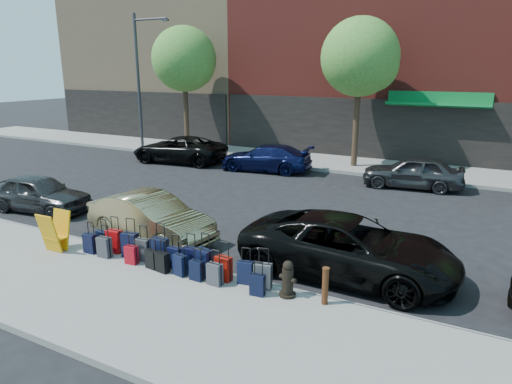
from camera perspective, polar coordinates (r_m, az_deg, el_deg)
The scene contains 38 objects.
ground at distance 15.69m, azimuth 0.59°, elevation -3.37°, with size 120.00×120.00×0.00m, color black.
sidewalk_near at distance 10.77m, azimuth -15.90°, elevation -12.66°, with size 60.00×4.00×0.15m, color gray.
sidewalk_far at distance 24.70m, azimuth 11.31°, elevation 3.43°, with size 60.00×4.00×0.15m, color gray.
curb_near at distance 12.13m, azimuth -9.29°, elevation -8.97°, with size 60.00×0.08×0.15m, color gray.
curb_far at distance 22.81m, azimuth 9.83°, elevation 2.53°, with size 60.00×0.08×0.15m, color gray.
building_left at distance 38.77m, azimuth -8.78°, elevation 19.48°, with size 15.00×12.12×16.00m.
tree_left at distance 28.18m, azimuth -8.73°, elevation 15.90°, with size 3.80×3.80×7.27m.
tree_center at distance 23.55m, azimuth 13.19°, elevation 15.85°, with size 3.80×3.80×7.27m.
streetlight at distance 29.49m, azimuth -14.25°, elevation 14.12°, with size 2.59×0.18×8.00m.
suitcase_front_0 at distance 13.32m, azimuth -18.57°, elevation -5.71°, with size 0.38×0.22×0.88m.
suitcase_front_1 at distance 13.03m, azimuth -17.28°, elevation -5.88°, with size 0.43×0.26×1.01m.
suitcase_front_2 at distance 12.62m, azimuth -15.43°, elevation -6.36°, with size 0.47×0.32×1.05m.
suitcase_front_3 at distance 12.30m, azimuth -13.93°, elevation -7.01°, with size 0.41×0.24×0.95m.
suitcase_front_4 at distance 12.04m, azimuth -11.94°, elevation -7.18°, with size 0.46×0.27×1.07m.
suitcase_front_5 at distance 11.71m, azimuth -10.12°, elevation -8.06°, with size 0.36×0.20×0.87m.
suitcase_front_6 at distance 11.50m, azimuth -8.21°, elevation -8.28°, with size 0.41×0.25×0.96m.
suitcase_front_7 at distance 11.18m, azimuth -6.54°, elevation -8.73°, with size 0.48×0.33×1.07m.
suitcase_front_8 at distance 10.91m, azimuth -4.10°, elevation -9.51°, with size 0.41×0.25×0.95m.
suitcase_front_9 at distance 10.74m, azimuth -1.33°, elevation -10.02°, with size 0.39×0.26×0.87m.
suitcase_front_10 at distance 10.51m, azimuth 0.87°, elevation -10.45°, with size 0.43×0.29×0.96m.
suitcase_back_0 at distance 13.22m, azimuth -20.00°, elevation -6.03°, with size 0.37×0.22×0.87m.
suitcase_back_1 at distance 12.81m, azimuth -18.43°, elevation -6.55°, with size 0.38×0.23×0.88m.
suitcase_back_3 at distance 12.20m, azimuth -15.32°, elevation -7.58°, with size 0.34×0.21×0.77m.
suitcase_back_4 at distance 11.81m, azimuth -12.88°, elevation -8.18°, with size 0.34×0.22×0.77m.
suitcase_back_5 at distance 11.55m, azimuth -11.62°, elevation -8.58°, with size 0.36×0.24×0.81m.
suitcase_back_6 at distance 11.30m, azimuth -9.48°, elevation -8.97°, with size 0.38×0.27×0.84m.
suitcase_back_7 at distance 11.01m, azimuth -7.42°, elevation -9.68°, with size 0.33×0.20×0.78m.
suitcase_back_8 at distance 10.73m, azimuth -5.19°, elevation -10.18°, with size 0.36×0.22×0.84m.
suitcase_back_10 at distance 10.25m, azimuth 0.19°, elevation -11.52°, with size 0.34×0.22×0.78m.
fire_hydrant at distance 10.17m, azimuth 3.98°, elevation -10.90°, with size 0.43×0.37×0.83m.
bollard at distance 9.92m, azimuth 8.65°, elevation -11.46°, with size 0.15×0.15×0.83m.
display_rack at distance 13.64m, azimuth -23.82°, elevation -4.58°, with size 0.62×0.68×1.09m.
car_near_0 at distance 18.12m, azimuth -25.46°, elevation -0.16°, with size 1.56×3.87×1.32m, color #313133.
car_near_1 at distance 13.99m, azimuth -13.06°, elevation -3.14°, with size 1.46×4.20×1.38m, color #998B5E.
car_near_2 at distance 11.55m, azimuth 11.50°, elevation -6.77°, with size 2.46×5.33×1.48m, color black.
car_far_0 at distance 25.35m, azimuth -9.58°, elevation 5.29°, with size 2.38×5.17×1.44m, color black.
car_far_1 at distance 22.85m, azimuth 1.24°, elevation 4.29°, with size 1.87×4.59×1.33m, color #0D123A.
car_far_2 at distance 20.66m, azimuth 19.01°, elevation 2.39°, with size 1.67×4.15×1.42m, color #353537.
Camera 1 is at (6.81, -13.22, 5.01)m, focal length 32.00 mm.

